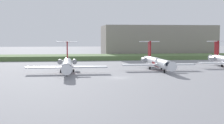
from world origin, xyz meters
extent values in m
plane|color=gray|center=(0.00, 30.00, 0.00)|extent=(500.00, 500.00, 0.00)
cube|color=#597542|center=(0.00, 71.33, 0.99)|extent=(320.00, 20.00, 1.98)
cylinder|color=silver|center=(-13.14, 12.61, 2.45)|extent=(2.70, 24.00, 2.70)
cone|color=silver|center=(-13.14, -0.89, 2.45)|extent=(2.70, 3.00, 2.70)
cone|color=silver|center=(-13.14, 26.61, 2.45)|extent=(2.30, 4.00, 2.29)
cube|color=black|center=(-13.14, 1.01, 2.92)|extent=(2.02, 1.80, 0.90)
cylinder|color=maroon|center=(-13.14, 12.61, 2.30)|extent=(2.76, 3.60, 2.76)
cube|color=silver|center=(-19.05, 11.61, 1.84)|extent=(11.00, 3.20, 0.36)
cube|color=silver|center=(-7.24, 11.61, 1.84)|extent=(11.00, 3.20, 0.36)
cube|color=maroon|center=(-13.14, 23.61, 6.40)|extent=(0.36, 3.20, 5.20)
cube|color=silver|center=(-13.14, 23.91, 8.80)|extent=(6.80, 1.80, 0.24)
cylinder|color=gray|center=(-15.39, 21.81, 2.65)|extent=(1.50, 3.40, 1.50)
cylinder|color=gray|center=(-10.89, 21.81, 2.65)|extent=(1.50, 3.40, 1.50)
cylinder|color=gray|center=(-13.14, 5.17, 1.00)|extent=(0.20, 0.20, 0.65)
cylinder|color=black|center=(-13.14, 5.17, 0.45)|extent=(0.30, 0.90, 0.90)
cylinder|color=black|center=(-15.04, 15.01, 0.45)|extent=(0.35, 0.90, 0.90)
cylinder|color=black|center=(-11.24, 15.01, 0.45)|extent=(0.35, 0.90, 0.90)
cylinder|color=silver|center=(14.91, 18.00, 2.45)|extent=(2.70, 24.00, 2.70)
cone|color=silver|center=(14.91, 4.50, 2.45)|extent=(2.70, 3.00, 2.70)
cone|color=silver|center=(14.91, 32.00, 2.45)|extent=(2.30, 4.00, 2.29)
cube|color=black|center=(14.91, 6.40, 2.92)|extent=(2.02, 1.80, 0.90)
cylinder|color=maroon|center=(14.91, 18.00, 2.30)|extent=(2.76, 3.60, 2.76)
cube|color=silver|center=(9.01, 17.00, 1.84)|extent=(11.00, 3.20, 0.36)
cube|color=silver|center=(20.82, 17.00, 1.84)|extent=(11.00, 3.20, 0.36)
cube|color=maroon|center=(14.91, 29.00, 6.40)|extent=(0.36, 3.20, 5.20)
cube|color=silver|center=(14.91, 29.30, 8.80)|extent=(6.80, 1.80, 0.24)
cylinder|color=gray|center=(12.66, 27.20, 2.65)|extent=(1.50, 3.40, 1.50)
cylinder|color=gray|center=(17.16, 27.20, 2.65)|extent=(1.50, 3.40, 1.50)
cylinder|color=gray|center=(14.91, 10.56, 1.00)|extent=(0.20, 0.20, 0.65)
cylinder|color=black|center=(14.91, 10.56, 0.45)|extent=(0.30, 0.90, 0.90)
cylinder|color=black|center=(13.01, 20.40, 0.45)|extent=(0.35, 0.90, 0.90)
cylinder|color=black|center=(16.81, 20.40, 0.45)|extent=(0.35, 0.90, 0.90)
cone|color=silver|center=(41.47, 36.83, 2.45)|extent=(2.30, 4.00, 2.29)
cube|color=silver|center=(35.56, 21.83, 1.84)|extent=(11.00, 3.20, 0.36)
cube|color=maroon|center=(41.47, 33.83, 6.40)|extent=(0.36, 3.20, 5.20)
cube|color=silver|center=(41.47, 34.13, 8.80)|extent=(6.80, 1.80, 0.24)
cylinder|color=gray|center=(39.22, 32.03, 2.65)|extent=(1.50, 3.40, 1.50)
cylinder|color=gray|center=(43.72, 32.03, 2.65)|extent=(1.50, 3.40, 1.50)
cylinder|color=black|center=(39.57, 25.23, 0.45)|extent=(0.35, 0.90, 0.90)
cube|color=gray|center=(35.72, 97.30, 8.28)|extent=(59.99, 28.79, 16.56)
camera|label=1|loc=(-12.22, -82.47, 10.34)|focal=53.09mm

